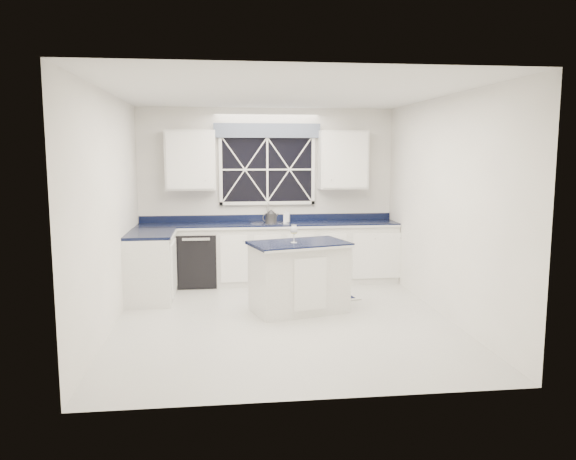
{
  "coord_description": "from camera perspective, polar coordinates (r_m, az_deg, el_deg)",
  "views": [
    {
      "loc": [
        -0.74,
        -6.57,
        2.03
      ],
      "look_at": [
        0.11,
        0.4,
        1.05
      ],
      "focal_mm": 35.0,
      "sensor_mm": 36.0,
      "label": 1
    }
  ],
  "objects": [
    {
      "name": "base_cabinets",
      "position": [
        8.52,
        -4.06,
        -2.73
      ],
      "size": [
        3.99,
        1.6,
        0.9
      ],
      "color": "white",
      "rests_on": "ground"
    },
    {
      "name": "faucet",
      "position": [
        8.8,
        -2.06,
        1.9
      ],
      "size": [
        0.05,
        0.2,
        0.3
      ],
      "color": "silver",
      "rests_on": "countertop"
    },
    {
      "name": "island",
      "position": [
        7.17,
        1.12,
        -4.75
      ],
      "size": [
        1.35,
        1.02,
        0.89
      ],
      "rotation": [
        0.0,
        0.0,
        0.27
      ],
      "color": "white",
      "rests_on": "ground"
    },
    {
      "name": "window",
      "position": [
        8.81,
        -2.12,
        6.68
      ],
      "size": [
        1.65,
        0.09,
        1.26
      ],
      "color": "black",
      "rests_on": "ground"
    },
    {
      "name": "wine_glass",
      "position": [
        7.02,
        0.61,
        -0.04
      ],
      "size": [
        0.1,
        0.1,
        0.23
      ],
      "color": "silver",
      "rests_on": "island"
    },
    {
      "name": "ground",
      "position": [
        6.92,
        -0.49,
        -9.08
      ],
      "size": [
        4.5,
        4.5,
        0.0
      ],
      "primitive_type": "plane",
      "color": "#B2B2AD",
      "rests_on": "ground"
    },
    {
      "name": "soap_bottle",
      "position": [
        8.75,
        -0.14,
        1.5
      ],
      "size": [
        0.11,
        0.12,
        0.21
      ],
      "primitive_type": "imported",
      "rotation": [
        0.0,
        0.0,
        -0.26
      ],
      "color": "silver",
      "rests_on": "countertop"
    },
    {
      "name": "countertop",
      "position": [
        8.63,
        -1.95,
        0.58
      ],
      "size": [
        3.98,
        0.64,
        0.04
      ],
      "primitive_type": "cube",
      "color": "black",
      "rests_on": "base_cabinets"
    },
    {
      "name": "kettle",
      "position": [
        8.69,
        -1.76,
        1.39
      ],
      "size": [
        0.27,
        0.23,
        0.2
      ],
      "rotation": [
        0.0,
        0.0,
        0.42
      ],
      "color": "#2E2E31",
      "rests_on": "countertop"
    },
    {
      "name": "upper_cabinets",
      "position": [
        8.69,
        -2.05,
        7.12
      ],
      "size": [
        3.1,
        0.34,
        0.9
      ],
      "color": "white",
      "rests_on": "ground"
    },
    {
      "name": "rug",
      "position": [
        7.94,
        2.54,
        -6.77
      ],
      "size": [
        1.29,
        0.94,
        0.02
      ],
      "rotation": [
        0.0,
        0.0,
        0.21
      ],
      "color": "beige",
      "rests_on": "ground"
    },
    {
      "name": "back_wall",
      "position": [
        8.88,
        -2.13,
        3.58
      ],
      "size": [
        4.0,
        0.1,
        2.7
      ],
      "primitive_type": "cube",
      "color": "white",
      "rests_on": "ground"
    },
    {
      "name": "dishwasher",
      "position": [
        8.68,
        -9.19,
        -2.87
      ],
      "size": [
        0.6,
        0.58,
        0.82
      ],
      "primitive_type": "cube",
      "color": "black",
      "rests_on": "ground"
    }
  ]
}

